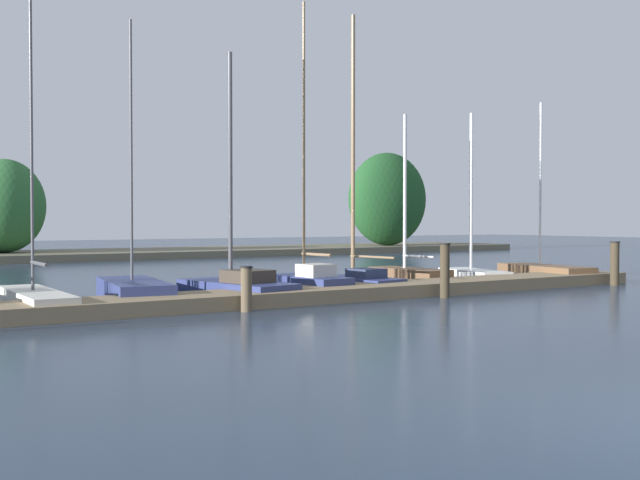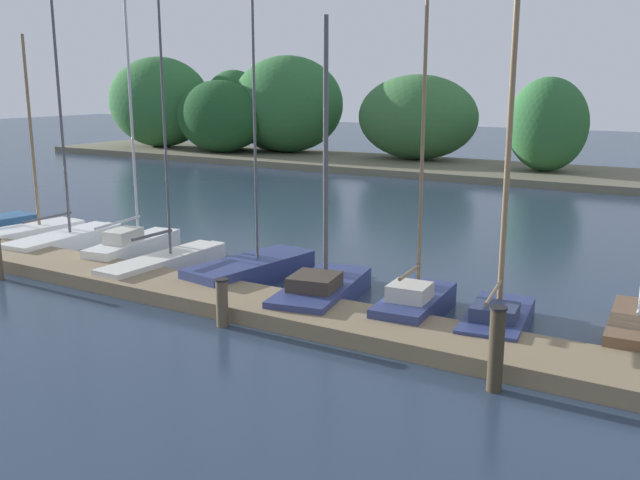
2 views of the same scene
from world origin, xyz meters
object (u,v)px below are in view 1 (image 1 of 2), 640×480
at_px(sailboat_9, 406,274).
at_px(sailboat_6, 234,285).
at_px(sailboat_8, 356,275).
at_px(mooring_piling_2, 246,289).
at_px(sailboat_5, 133,290).
at_px(sailboat_7, 307,280).
at_px(sailboat_4, 34,298).
at_px(sailboat_10, 472,272).
at_px(mooring_piling_4, 615,263).
at_px(sailboat_11, 542,271).
at_px(mooring_piling_3, 445,270).

bearing_deg(sailboat_9, sailboat_6, 94.84).
distance_m(sailboat_8, mooring_piling_2, 5.81).
relative_size(sailboat_5, sailboat_7, 0.87).
distance_m(sailboat_4, sailboat_10, 14.68).
xyz_separation_m(sailboat_4, mooring_piling_2, (4.07, -2.68, 0.20)).
height_order(sailboat_4, sailboat_6, sailboat_4).
bearing_deg(mooring_piling_4, sailboat_9, 146.04).
relative_size(sailboat_6, sailboat_9, 1.18).
relative_size(sailboat_10, sailboat_11, 0.93).
xyz_separation_m(sailboat_8, mooring_piling_4, (8.19, -2.93, 0.24)).
relative_size(mooring_piling_2, mooring_piling_3, 0.71).
xyz_separation_m(sailboat_6, mooring_piling_3, (4.99, -2.68, 0.37)).
distance_m(sailboat_11, mooring_piling_2, 13.24).
bearing_deg(sailboat_4, sailboat_5, -76.64).
xyz_separation_m(sailboat_5, sailboat_8, (6.65, -0.48, 0.16)).
height_order(sailboat_9, sailboat_11, sailboat_11).
relative_size(sailboat_7, mooring_piling_4, 5.78).
bearing_deg(mooring_piling_4, mooring_piling_3, 179.83).
bearing_deg(sailboat_9, sailboat_5, 88.08).
relative_size(sailboat_11, mooring_piling_4, 4.36).
bearing_deg(sailboat_8, mooring_piling_4, -117.62).
height_order(sailboat_5, mooring_piling_3, sailboat_5).
bearing_deg(mooring_piling_2, sailboat_5, 115.35).
relative_size(sailboat_6, sailboat_8, 0.80).
distance_m(sailboat_11, mooring_piling_4, 2.76).
bearing_deg(sailboat_7, mooring_piling_4, -110.38).
bearing_deg(sailboat_6, sailboat_9, -91.86).
relative_size(sailboat_9, mooring_piling_3, 3.73).
bearing_deg(sailboat_6, sailboat_4, 77.67).
xyz_separation_m(sailboat_4, sailboat_8, (9.18, 0.09, 0.16)).
bearing_deg(sailboat_4, mooring_piling_3, -104.99).
distance_m(sailboat_10, mooring_piling_2, 11.16).
xyz_separation_m(sailboat_7, mooring_piling_3, (2.66, -2.78, 0.33)).
xyz_separation_m(sailboat_9, sailboat_10, (2.86, -0.06, -0.03)).
xyz_separation_m(sailboat_4, sailboat_9, (11.80, 0.92, 0.04)).
distance_m(sailboat_8, mooring_piling_4, 8.70).
height_order(sailboat_4, sailboat_10, sailboat_4).
bearing_deg(sailboat_10, sailboat_7, 109.78).
bearing_deg(mooring_piling_3, sailboat_4, 164.34).
bearing_deg(mooring_piling_2, sailboat_7, 38.66).
distance_m(sailboat_4, mooring_piling_2, 4.88).
bearing_deg(sailboat_11, sailboat_5, 96.40).
bearing_deg(mooring_piling_3, sailboat_9, 64.79).
bearing_deg(mooring_piling_3, sailboat_6, 151.78).
bearing_deg(sailboat_11, sailboat_6, 99.20).
relative_size(sailboat_8, sailboat_9, 1.48).
xyz_separation_m(sailboat_6, sailboat_7, (2.32, 0.11, 0.04)).
bearing_deg(sailboat_8, mooring_piling_3, -171.47).
bearing_deg(mooring_piling_2, mooring_piling_3, -1.35).
bearing_deg(mooring_piling_3, sailboat_10, 38.46).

